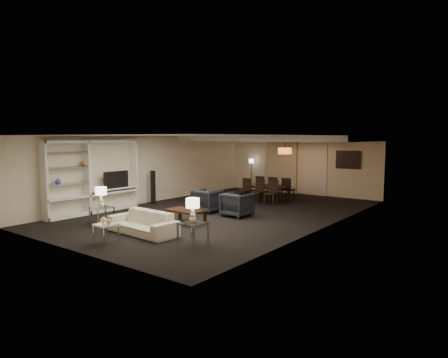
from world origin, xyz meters
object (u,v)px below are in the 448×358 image
chair_nl (244,190)px  side_table_left (102,216)px  sofa (143,223)px  marble_table (106,233)px  vase_amber (85,163)px  chair_nm (257,191)px  armchair_left (207,201)px  floor_speaker (153,187)px  chair_fm (275,188)px  television (114,179)px  chair_fl (262,187)px  vase_blue (58,181)px  pendant_light (285,151)px  chair_fr (288,189)px  floor_lamp (251,174)px  coffee_table (186,216)px  dining_table (266,193)px  table_lamp_left (101,197)px  armchair_right (237,205)px  side_table_right (193,234)px  chair_nr (271,193)px  table_lamp_right (193,211)px

chair_nl → side_table_left: bearing=-93.3°
sofa → marble_table: (-0.00, -1.10, -0.06)m
vase_amber → chair_nm: (3.18, 5.13, -1.21)m
armchair_left → floor_speaker: bearing=-2.8°
chair_nm → chair_fm: same height
marble_table → television: (-3.40, 2.86, 0.80)m
chair_fl → chair_nm: bearing=112.5°
vase_blue → chair_fm: 8.04m
pendant_light → television: size_ratio=0.53×
chair_fr → floor_lamp: bearing=-29.4°
floor_speaker → floor_lamp: (0.79, 5.38, 0.11)m
chair_nl → coffee_table: bearing=-73.5°
side_table_left → chair_nm: bearing=75.9°
vase_blue → television: bearing=89.1°
floor_speaker → dining_table: 4.31m
pendant_light → vase_blue: bearing=-116.2°
chair_nm → chair_nl: bearing=-176.4°
coffee_table → floor_speaker: bearing=151.4°
table_lamp_left → television: 2.45m
sofa → dining_table: bearing=95.5°
armchair_left → armchair_right: same height
side_table_right → vase_amber: (-5.13, 0.66, 1.40)m
vase_amber → floor_speaker: size_ratio=0.15×
pendant_light → chair_fl: size_ratio=0.59×
vase_amber → chair_nl: 5.87m
pendant_light → sofa: 7.25m
chair_nm → chair_nr: 0.60m
side_table_left → table_lamp_left: table_lamp_left is taller
sofa → armchair_right: armchair_right is taller
armchair_right → side_table_left: bearing=57.7°
dining_table → chair_nm: bearing=-85.4°
pendant_light → table_lamp_right: 7.31m
floor_lamp → vase_amber: bearing=-96.7°
table_lamp_left → chair_nm: bearing=75.9°
coffee_table → chair_fm: 5.50m
vase_blue → chair_fm: size_ratio=0.21×
sofa → vase_amber: 3.74m
sofa → pendant_light: bearing=91.8°
coffee_table → side_table_left: size_ratio=2.00×
chair_fm → chair_fr: (0.60, 0.00, 0.00)m
coffee_table → chair_nm: (-0.25, 4.19, 0.25)m
side_table_right → armchair_right: bearing=108.4°
television → chair_nl: size_ratio=1.11×
armchair_right → chair_fm: size_ratio=0.92×
side_table_left → table_lamp_left: bearing=0.0°
armchair_right → dining_table: bearing=-72.4°
table_lamp_left → chair_nl: 5.86m
side_table_right → table_lamp_left: size_ratio=0.97×
side_table_right → dining_table: (-1.95, 6.44, 0.04)m
pendant_light → chair_fm: pendant_light is taller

